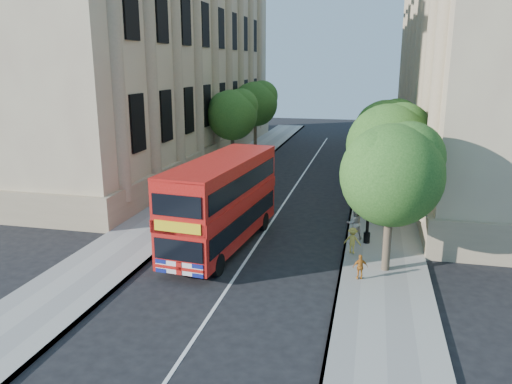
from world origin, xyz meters
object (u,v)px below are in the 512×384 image
Objects in this scene: lamp_post at (369,193)px; box_van at (234,183)px; police_constable at (211,252)px; woman_pedestrian at (355,223)px; double_decker_bus at (222,200)px.

box_van is (-7.90, 5.29, -1.18)m from lamp_post.
police_constable is 7.59m from woman_pedestrian.
lamp_post is 1.08× the size of box_van.
double_decker_bus is at bearing -79.58° from box_van.
box_van is 10.48m from police_constable.
woman_pedestrian is at bearing 25.65° from double_decker_bus.
police_constable is at bearing -80.39° from box_van.
double_decker_bus is 5.65× the size of woman_pedestrian.
police_constable is (-5.91, -5.00, -1.49)m from lamp_post.
woman_pedestrian is (7.30, -4.87, -0.42)m from box_van.
police_constable is at bearing -139.78° from lamp_post.
box_van reaches higher than woman_pedestrian.
box_van reaches higher than police_constable.
box_van is 3.05× the size of woman_pedestrian.
lamp_post is at bearing 20.54° from double_decker_bus.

